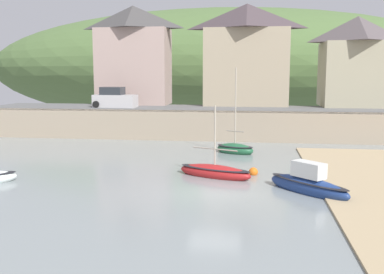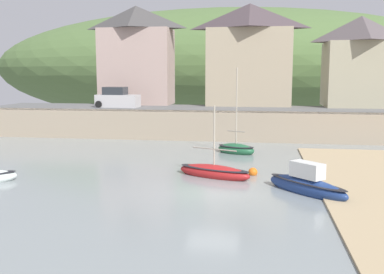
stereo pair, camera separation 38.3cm
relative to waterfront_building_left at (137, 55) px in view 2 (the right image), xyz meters
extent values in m
cube|color=gray|center=(10.76, -25.20, -7.61)|extent=(48.00, 40.00, 0.06)
cube|color=tan|center=(10.76, -8.20, -6.38)|extent=(48.00, 2.40, 2.40)
cube|color=#606060|center=(10.76, -4.50, -5.23)|extent=(48.00, 9.00, 0.10)
ellipsoid|color=#4F6B39|center=(7.57, 30.00, -0.99)|extent=(80.00, 44.00, 18.83)
cube|color=tan|center=(0.00, 0.00, -1.28)|extent=(7.37, 4.03, 7.80)
pyramid|color=#444141|center=(0.00, 0.00, 3.80)|extent=(7.67, 4.33, 2.34)
cube|color=tan|center=(11.71, 0.00, -1.36)|extent=(8.32, 4.64, 7.63)
pyramid|color=#463B3F|center=(11.71, 0.00, 3.69)|extent=(8.62, 4.94, 2.47)
cube|color=tan|center=(22.42, 0.00, -2.05)|extent=(6.53, 5.72, 6.25)
pyramid|color=#564D4E|center=(22.42, 0.00, 2.31)|extent=(6.83, 6.02, 2.47)
ellipsoid|color=#205A37|center=(11.26, -14.48, -7.33)|extent=(3.12, 2.43, 0.90)
ellipsoid|color=black|center=(11.26, -14.48, -7.09)|extent=(3.06, 2.38, 0.12)
cylinder|color=#B2A893|center=(11.26, -14.48, -4.21)|extent=(0.09, 0.09, 5.35)
cylinder|color=gray|center=(11.26, -14.48, -6.01)|extent=(1.28, 0.67, 0.07)
ellipsoid|color=#A71E1F|center=(10.45, -22.02, -7.34)|extent=(4.41, 2.72, 0.87)
ellipsoid|color=black|center=(10.45, -22.02, -7.10)|extent=(4.32, 2.67, 0.12)
cylinder|color=#B2A893|center=(10.45, -22.02, -5.28)|extent=(0.09, 0.09, 3.26)
cylinder|color=gray|center=(10.45, -22.02, -6.03)|extent=(2.50, 1.08, 0.07)
ellipsoid|color=navy|center=(15.14, -24.71, -7.31)|extent=(3.96, 3.96, 0.98)
ellipsoid|color=black|center=(15.14, -24.71, -7.04)|extent=(3.88, 3.88, 0.12)
cube|color=silver|center=(15.14, -24.71, -6.45)|extent=(1.64, 1.64, 0.74)
cube|color=#BDBCBD|center=(-0.68, -4.50, -4.58)|extent=(4.19, 1.93, 1.20)
cube|color=#282D33|center=(-0.93, -4.50, -3.63)|extent=(2.18, 1.62, 0.80)
cylinder|color=black|center=(0.97, -3.70, -4.86)|extent=(0.64, 0.22, 0.64)
cylinder|color=black|center=(0.97, -5.30, -4.86)|extent=(0.64, 0.22, 0.64)
cylinder|color=black|center=(-2.33, -3.70, -4.86)|extent=(0.64, 0.22, 0.64)
cylinder|color=black|center=(-2.33, -5.30, -4.86)|extent=(0.64, 0.22, 0.64)
sphere|color=orange|center=(12.56, -21.22, -7.42)|extent=(0.52, 0.52, 0.52)
camera|label=1|loc=(12.47, -45.86, -1.93)|focal=41.58mm
camera|label=2|loc=(12.85, -45.81, -1.93)|focal=41.58mm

